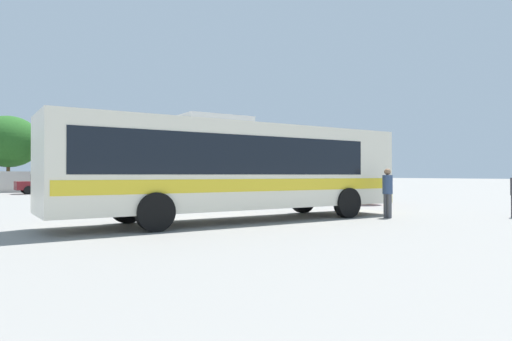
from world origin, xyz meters
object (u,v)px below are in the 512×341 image
(attendant_by_bus_door, at_px, (388,190))
(parked_car_third_maroon, at_px, (46,183))
(parked_car_rightmost_grey, at_px, (135,183))
(roadside_tree_right, at_px, (201,156))
(utility_pole_far, at_px, (140,150))
(roadside_tree_midleft, at_px, (8,142))
(vendor_umbrella_near_gate_red, at_px, (364,167))
(roadside_tree_midright, at_px, (89,148))
(coach_bus_cream_yellow, at_px, (235,166))

(attendant_by_bus_door, height_order, parked_car_third_maroon, attendant_by_bus_door)
(parked_car_rightmost_grey, xyz_separation_m, roadside_tree_right, (10.74, 10.00, 2.93))
(utility_pole_far, height_order, roadside_tree_right, utility_pole_far)
(parked_car_third_maroon, bearing_deg, roadside_tree_midleft, 103.36)
(roadside_tree_midleft, bearing_deg, parked_car_third_maroon, -76.64)
(vendor_umbrella_near_gate_red, xyz_separation_m, roadside_tree_midleft, (-14.59, 31.79, 2.76))
(vendor_umbrella_near_gate_red, height_order, roadside_tree_midright, roadside_tree_midright)
(coach_bus_cream_yellow, xyz_separation_m, vendor_umbrella_near_gate_red, (9.47, 3.75, 0.08))
(parked_car_third_maroon, distance_m, roadside_tree_midright, 9.41)
(vendor_umbrella_near_gate_red, relative_size, parked_car_third_maroon, 0.51)
(coach_bus_cream_yellow, height_order, roadside_tree_right, roadside_tree_right)
(coach_bus_cream_yellow, xyz_separation_m, roadside_tree_right, (15.09, 36.36, 1.93))
(roadside_tree_midleft, bearing_deg, roadside_tree_midright, -16.66)
(roadside_tree_midright, bearing_deg, parked_car_third_maroon, -121.79)
(attendant_by_bus_door, bearing_deg, roadside_tree_midleft, 105.20)
(vendor_umbrella_near_gate_red, distance_m, parked_car_third_maroon, 25.47)
(utility_pole_far, bearing_deg, parked_car_third_maroon, -146.30)
(attendant_by_bus_door, xyz_separation_m, roadside_tree_right, (10.05, 38.21, 2.76))
(utility_pole_far, height_order, roadside_tree_midright, utility_pole_far)
(vendor_umbrella_near_gate_red, relative_size, roadside_tree_right, 0.41)
(parked_car_rightmost_grey, height_order, roadside_tree_midleft, roadside_tree_midleft)
(vendor_umbrella_near_gate_red, relative_size, roadside_tree_midright, 0.34)
(utility_pole_far, height_order, roadside_tree_midleft, utility_pole_far)
(vendor_umbrella_near_gate_red, bearing_deg, parked_car_third_maroon, 118.98)
(vendor_umbrella_near_gate_red, bearing_deg, roadside_tree_midleft, 114.66)
(attendant_by_bus_door, relative_size, roadside_tree_right, 0.32)
(roadside_tree_midleft, xyz_separation_m, roadside_tree_right, (20.21, 0.82, -0.90))
(roadside_tree_midleft, bearing_deg, vendor_umbrella_near_gate_red, -65.34)
(vendor_umbrella_near_gate_red, height_order, roadside_tree_right, roadside_tree_right)
(parked_car_third_maroon, distance_m, utility_pole_far, 11.66)
(coach_bus_cream_yellow, xyz_separation_m, utility_pole_far, (6.47, 32.23, 2.21))
(parked_car_rightmost_grey, bearing_deg, roadside_tree_midleft, 135.90)
(parked_car_third_maroon, relative_size, roadside_tree_midright, 0.66)
(attendant_by_bus_door, bearing_deg, roadside_tree_right, 75.26)
(attendant_by_bus_door, bearing_deg, vendor_umbrella_near_gate_red, 51.61)
(parked_car_rightmost_grey, xyz_separation_m, utility_pole_far, (2.12, 5.87, 3.20))
(coach_bus_cream_yellow, height_order, parked_car_rightmost_grey, coach_bus_cream_yellow)
(coach_bus_cream_yellow, bearing_deg, parked_car_third_maroon, 96.27)
(roadside_tree_midright, bearing_deg, utility_pole_far, -14.86)
(parked_car_third_maroon, height_order, parked_car_rightmost_grey, parked_car_third_maroon)
(vendor_umbrella_near_gate_red, distance_m, roadside_tree_midleft, 35.09)
(attendant_by_bus_door, height_order, parked_car_rightmost_grey, attendant_by_bus_door)
(parked_car_third_maroon, relative_size, utility_pole_far, 0.56)
(utility_pole_far, xyz_separation_m, roadside_tree_midleft, (-11.59, 3.31, 0.63))
(roadside_tree_midright, bearing_deg, parked_car_rightmost_grey, -70.09)
(parked_car_rightmost_grey, bearing_deg, vendor_umbrella_near_gate_red, -77.23)
(parked_car_third_maroon, bearing_deg, roadside_tree_right, 29.98)
(coach_bus_cream_yellow, distance_m, parked_car_third_maroon, 26.19)
(parked_car_third_maroon, relative_size, roadside_tree_right, 0.79)
(parked_car_rightmost_grey, bearing_deg, attendant_by_bus_door, -88.60)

